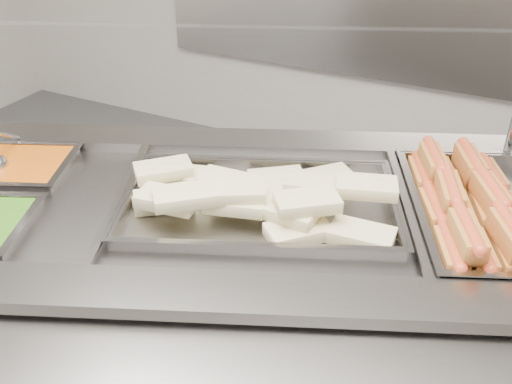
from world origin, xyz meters
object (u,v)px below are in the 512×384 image
at_px(pan_wraps, 260,208).
at_px(steam_counter, 239,327).
at_px(pan_hotdogs, 482,220).
at_px(sneeze_guard, 241,32).

bearing_deg(pan_wraps, steam_counter, -156.97).
distance_m(pan_hotdogs, pan_wraps, 0.62).
bearing_deg(steam_counter, sneeze_guard, 113.04).
xyz_separation_m(sneeze_guard, pan_hotdogs, (0.72, 0.05, -0.44)).
height_order(steam_counter, pan_hotdogs, pan_hotdogs).
bearing_deg(sneeze_guard, pan_wraps, -51.62).
distance_m(steam_counter, pan_wraps, 0.47).
bearing_deg(sneeze_guard, pan_hotdogs, 3.75).
xyz_separation_m(pan_hotdogs, pan_wraps, (-0.57, -0.24, 0.02)).
bearing_deg(pan_wraps, pan_hotdogs, 23.03).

